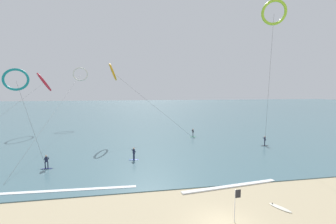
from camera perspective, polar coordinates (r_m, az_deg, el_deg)
name	(u,v)px	position (r m, az deg, el deg)	size (l,w,h in m)	color
ground_plane	(222,224)	(18.96, 13.00, -24.94)	(400.00, 400.00, 0.00)	tan
sea_water	(138,109)	(121.74, -7.31, 0.83)	(400.00, 200.00, 0.08)	#476B75
surfer_navy	(46,163)	(32.30, -27.41, -10.90)	(1.40, 0.66, 1.70)	navy
surfer_cobalt	(134,155)	(32.63, -8.29, -10.19)	(1.40, 0.69, 1.70)	#2647B7
surfer_charcoal	(265,142)	(43.35, 22.43, -6.65)	(1.40, 0.70, 1.70)	black
surfer_emerald	(193,133)	(47.84, 6.07, -5.17)	(1.40, 0.65, 1.70)	#199351
kite_amber	(113,72)	(48.90, -13.23, 9.43)	(16.61, 5.54, 14.91)	orange
kite_crimson	(44,82)	(62.59, -27.88, 6.43)	(4.68, 37.15, 13.60)	red
kite_teal	(16,79)	(40.66, -33.00, 6.64)	(7.91, 9.10, 12.75)	teal
kite_lime	(274,13)	(36.08, 24.35, 21.11)	(5.59, 7.95, 21.24)	#8CC62D
kite_ivory	(80,74)	(70.21, -20.52, 8.59)	(4.16, 45.24, 15.92)	silver
surfboard_spare	(280,208)	(22.43, 25.58, -20.21)	(1.23, 1.95, 0.20)	silver
beach_flag	(236,200)	(18.71, 16.25, -19.82)	(0.47, 0.07, 2.44)	silver
wave_crest_near	(230,186)	(25.07, 14.93, -17.02)	(10.28, 0.50, 0.12)	white
wave_crest_mid	(50,192)	(25.68, -26.75, -16.87)	(15.98, 0.50, 0.12)	white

